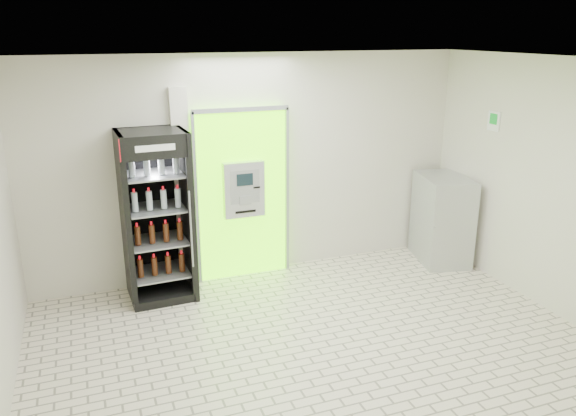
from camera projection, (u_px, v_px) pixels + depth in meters
ground at (327, 361)px, 5.81m from camera, size 6.00×6.00×0.00m
room_shell at (331, 190)px, 5.25m from camera, size 6.00×6.00×6.00m
atm_assembly at (242, 193)px, 7.55m from camera, size 1.30×0.24×2.33m
pillar at (183, 189)px, 7.28m from camera, size 0.22×0.11×2.60m
beverage_cooler at (157, 219)px, 6.96m from camera, size 0.83×0.78×2.14m
steel_cabinet at (442, 219)px, 8.20m from camera, size 0.85×1.07×1.27m
exit_sign at (494, 121)px, 7.40m from camera, size 0.02×0.22×0.26m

